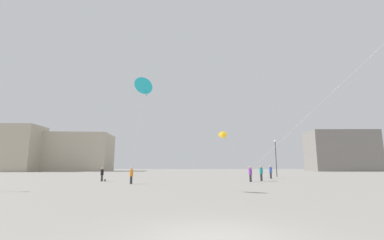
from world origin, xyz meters
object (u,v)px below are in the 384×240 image
Objects in this scene: kite_amber_diamond at (223,134)px; building_centre_hall at (81,152)px; person_in_teal at (261,173)px; handbag_beside_flyer at (105,180)px; building_right_hall at (341,151)px; person_in_orange at (131,175)px; person_in_blue at (271,171)px; building_left_hall at (12,148)px; person_in_purple at (250,173)px; kite_cyan_diamond at (144,86)px; lamppost_west at (276,153)px; person_in_black at (102,174)px.

building_centre_hall is at bearing 122.59° from kite_amber_diamond.
building_centre_hall reaches higher than person_in_teal.
person_in_teal is 18.18m from handbag_beside_flyer.
kite_amber_diamond is 0.21× the size of building_right_hall.
building_centre_hall is 69.11m from handbag_beside_flyer.
building_centre_hall is at bearing 7.47° from person_in_orange.
person_in_blue is 10.93m from kite_amber_diamond.
building_right_hall is at bearing 42.90° from handbag_beside_flyer.
person_in_teal is 0.39× the size of kite_amber_diamond.
building_right_hall is at bearing -3.08° from building_centre_hall.
building_right_hall is (108.00, 4.46, -0.39)m from building_left_hall.
person_in_purple is 12.95m from person_in_orange.
handbag_beside_flyer is at bearing 115.62° from kite_cyan_diamond.
building_left_hall is (-61.62, 55.48, 6.27)m from person_in_purple.
person_in_purple is 8.90m from person_in_blue.
person_in_teal is 83.30m from building_left_hall.
lamppost_west is at bearing 50.22° from kite_amber_diamond.
building_right_hall is at bearing -95.03° from person_in_blue.
building_centre_hall is (-33.28, 75.96, -1.09)m from kite_cyan_diamond.
lamppost_west is (10.50, 12.62, -1.46)m from kite_amber_diamond.
lamppost_west is at bearing 53.98° from kite_cyan_diamond.
building_right_hall reaches higher than person_in_orange.
person_in_orange is 0.27× the size of lamppost_west.
kite_amber_diamond is 75.74m from building_centre_hall.
person_in_purple is 78.29m from building_centre_hall.
person_in_black is 69.00m from building_centre_hall.
person_in_teal is 5.55× the size of handbag_beside_flyer.
building_left_hall is (-44.83, 54.03, 6.35)m from person_in_black.
person_in_purple is at bearing -119.44° from lamppost_west.
person_in_teal is at bearing -40.32° from building_left_hall.
person_in_black is 0.98× the size of person_in_orange.
kite_amber_diamond is 76.81m from building_right_hall.
person_in_teal is at bearing 9.44° from kite_amber_diamond.
person_in_blue is 0.09× the size of building_centre_hall.
person_in_purple is at bearing -56.04° from building_centre_hall.
person_in_purple is 5.36m from kite_amber_diamond.
person_in_teal is 15.08m from person_in_orange.
person_in_blue is at bearing -49.81° from building_centre_hall.
kite_amber_diamond is (-4.54, -0.75, 4.41)m from person_in_teal.
person_in_blue reaches higher than person_in_purple.
building_right_hall is 60.46m from lamppost_west.
building_left_hall is at bearing 22.81° from person_in_orange.
lamppost_west is at bearing -129.87° from building_right_hall.
handbag_beside_flyer is (-6.11, 12.73, -7.38)m from kite_cyan_diamond.
lamppost_west is (24.46, 12.13, 3.06)m from person_in_black.
building_right_hall is (56.72, 71.11, -0.68)m from kite_cyan_diamond.
building_left_hall is at bearing 162.02° from person_in_teal.
building_left_hall reaches higher than person_in_orange.
kite_amber_diamond is at bearing 58.29° from kite_cyan_diamond.
building_centre_hall is (-26.83, 63.32, 5.56)m from person_in_black.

